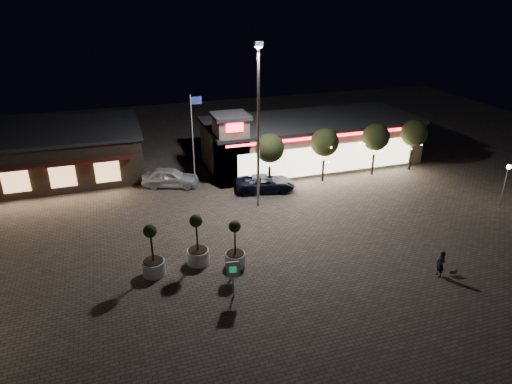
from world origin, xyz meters
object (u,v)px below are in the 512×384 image
object	(u,v)px
pickup_truck	(265,183)
pedestrian	(441,264)
planter_left	(153,259)
valet_sign	(233,272)
planter_mid	(198,248)
white_sedan	(170,177)

from	to	relation	value
pickup_truck	pedestrian	distance (m)	16.07
planter_left	valet_sign	size ratio (longest dim) A/B	1.51
pedestrian	planter_left	size ratio (longest dim) A/B	0.50
pickup_truck	planter_left	distance (m)	14.10
planter_left	valet_sign	distance (m)	5.27
pickup_truck	valet_sign	distance (m)	14.57
planter_left	planter_mid	world-z (taller)	planter_mid
pickup_truck	planter_left	size ratio (longest dim) A/B	1.50
pickup_truck	pedestrian	size ratio (longest dim) A/B	3.03
valet_sign	pickup_truck	bearing A→B (deg)	63.90
white_sedan	pedestrian	bearing A→B (deg)	-124.63
white_sedan	planter_mid	world-z (taller)	planter_mid
pedestrian	planter_mid	bearing A→B (deg)	-109.48
valet_sign	planter_left	bearing A→B (deg)	138.50
planter_left	white_sedan	bearing A→B (deg)	77.45
pickup_truck	valet_sign	bearing A→B (deg)	164.60
planter_mid	valet_sign	size ratio (longest dim) A/B	1.52
pickup_truck	valet_sign	world-z (taller)	valet_sign
pedestrian	valet_sign	xyz separation A→B (m)	(-12.10, 1.96, 0.71)
white_sedan	pedestrian	distance (m)	22.66
white_sedan	planter_mid	distance (m)	12.63
pedestrian	valet_sign	world-z (taller)	valet_sign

